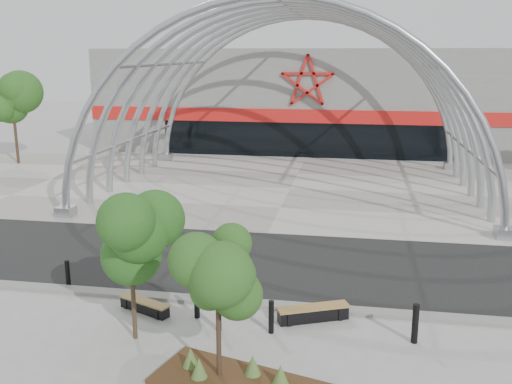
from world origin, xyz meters
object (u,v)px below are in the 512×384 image
(street_tree_0, at_px, (130,242))
(street_tree_1, at_px, (218,279))
(bench_0, at_px, (145,306))
(bollard_2, at_px, (219,315))
(bench_1, at_px, (313,313))

(street_tree_0, height_order, street_tree_1, street_tree_0)
(street_tree_0, relative_size, street_tree_1, 1.09)
(street_tree_1, distance_m, bench_0, 5.02)
(street_tree_1, distance_m, bollard_2, 3.22)
(street_tree_1, relative_size, bench_0, 1.99)
(street_tree_1, bearing_deg, bollard_2, 103.78)
(street_tree_1, bearing_deg, street_tree_0, 150.60)
(bench_0, bearing_deg, bollard_2, -17.16)
(bollard_2, bearing_deg, bench_0, 162.84)
(bollard_2, bearing_deg, bench_1, 22.71)
(street_tree_1, height_order, bench_0, street_tree_1)
(street_tree_0, distance_m, street_tree_1, 3.17)
(street_tree_0, distance_m, bench_0, 3.09)
(bench_1, bearing_deg, bench_0, -176.51)
(bench_0, distance_m, bench_1, 5.11)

